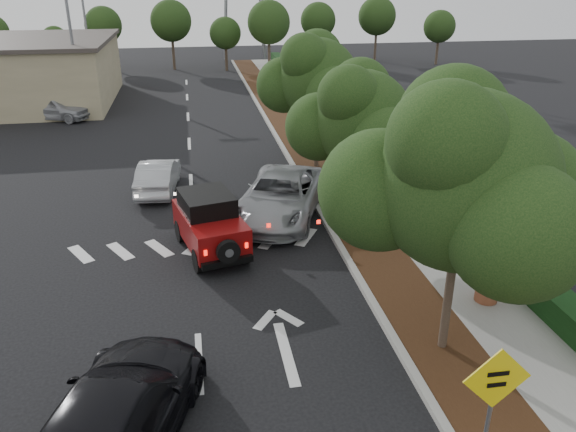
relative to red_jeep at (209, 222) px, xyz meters
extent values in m
plane|color=black|center=(-0.51, -5.68, -0.95)|extent=(120.00, 120.00, 0.00)
cube|color=#9E9B93|center=(4.09, 6.32, -0.87)|extent=(0.20, 70.00, 0.15)
cube|color=black|center=(5.09, 6.32, -0.89)|extent=(1.80, 70.00, 0.12)
cube|color=gray|center=(6.99, 6.32, -0.89)|extent=(2.00, 70.00, 0.12)
cube|color=black|center=(8.39, 6.32, -0.55)|extent=(0.80, 70.00, 0.80)
cylinder|color=black|center=(-0.90, 0.77, -0.59)|extent=(0.41, 0.75, 0.71)
cylinder|color=black|center=(0.46, 1.09, -0.59)|extent=(0.41, 0.75, 0.71)
cylinder|color=black|center=(-0.38, -1.42, -0.59)|extent=(0.41, 0.75, 0.71)
cylinder|color=black|center=(0.98, -1.10, -0.59)|extent=(0.41, 0.75, 0.71)
cube|color=maroon|center=(0.04, -0.17, -0.10)|extent=(2.33, 3.59, 0.89)
cube|color=black|center=(-0.02, 0.09, 0.63)|extent=(1.86, 2.11, 0.57)
cube|color=maroon|center=(-0.25, 1.05, -0.17)|extent=(1.59, 1.23, 0.73)
cube|color=black|center=(0.44, -1.85, -0.50)|extent=(1.52, 0.51, 0.20)
cylinder|color=black|center=(0.47, -1.97, -0.10)|extent=(0.71, 0.35, 0.68)
cube|color=#FF190C|center=(-0.17, -1.93, -0.10)|extent=(0.10, 0.06, 0.16)
cube|color=#FF190C|center=(1.02, -1.65, -0.10)|extent=(0.10, 0.06, 0.16)
imported|color=#989AA0|center=(2.64, 2.22, -0.16)|extent=(4.50, 6.20, 1.57)
imported|color=black|center=(-2.03, -8.09, -0.16)|extent=(3.74, 5.86, 1.58)
imported|color=#A9ABB1|center=(-1.77, 5.62, -0.31)|extent=(1.74, 4.00, 1.28)
imported|color=#9C9DA3|center=(-8.30, 18.94, -0.21)|extent=(4.68, 3.38, 1.48)
cylinder|color=slate|center=(4.29, -9.57, 0.34)|extent=(0.08, 0.08, 2.30)
cube|color=yellow|center=(4.29, -9.60, 1.10)|extent=(1.18, 0.05, 1.18)
cube|color=black|center=(4.29, -9.62, 1.21)|extent=(0.37, 0.02, 0.08)
cube|color=black|center=(4.29, -9.62, 0.99)|extent=(0.33, 0.02, 0.08)
cylinder|color=brown|center=(7.05, -4.54, -0.53)|extent=(0.62, 0.62, 0.59)
sphere|color=black|center=(7.05, -4.54, 0.04)|extent=(0.74, 0.74, 0.74)
imported|color=black|center=(7.05, -4.54, 0.12)|extent=(0.66, 0.58, 0.70)
camera|label=1|loc=(-0.30, -16.19, 7.14)|focal=35.00mm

